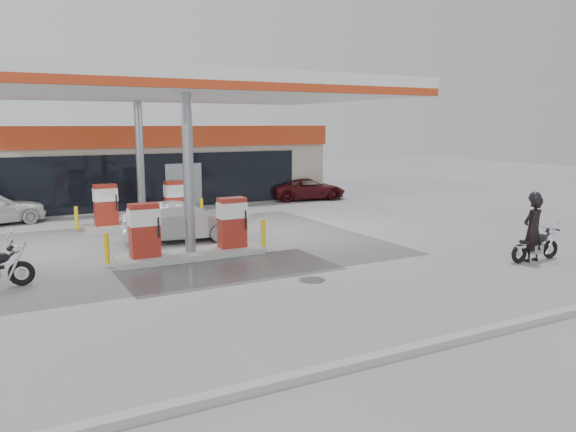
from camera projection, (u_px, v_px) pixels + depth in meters
name	position (u px, v px, depth m)	size (l,w,h in m)	color
ground	(214.00, 272.00, 15.64)	(90.00, 90.00, 0.00)	gray
wet_patch	(231.00, 270.00, 15.88)	(6.00, 3.00, 0.00)	#4C4C4F
drain_cover	(312.00, 280.00, 14.84)	(0.70, 0.70, 0.01)	#38383A
kerb	(361.00, 362.00, 9.55)	(28.00, 0.25, 0.15)	gray
store_building	(103.00, 164.00, 29.17)	(22.00, 8.22, 4.00)	#BBB59D
canopy	(158.00, 89.00, 19.13)	(16.00, 10.02, 5.51)	silver
pump_island_near	(190.00, 235.00, 17.27)	(5.14, 1.30, 1.78)	#9E9E99
pump_island_far	(142.00, 209.00, 22.48)	(5.14, 1.30, 1.78)	#9E9E99
main_motorcycle	(536.00, 246.00, 16.89)	(1.92, 0.74, 0.99)	black
biker_main	(533.00, 229.00, 16.71)	(0.72, 0.47, 1.98)	black
attendant	(173.00, 200.00, 24.07)	(0.84, 0.66, 1.73)	#5D5D63
hatchback_silver	(182.00, 222.00, 19.73)	(1.44, 4.12, 1.36)	#AAAEB3
parked_car_left	(12.00, 202.00, 24.91)	(1.83, 4.51, 1.31)	#9DA0A5
parked_car_right	(307.00, 189.00, 30.65)	(1.93, 4.19, 1.16)	#4A1012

